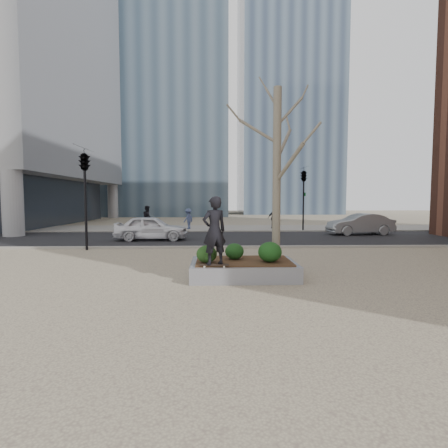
{
  "coord_description": "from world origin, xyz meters",
  "views": [
    {
      "loc": [
        0.15,
        -9.96,
        2.25
      ],
      "look_at": [
        0.5,
        2.0,
        1.4
      ],
      "focal_mm": 28.0,
      "sensor_mm": 36.0,
      "label": 1
    }
  ],
  "objects_px": {
    "planter": "(243,269)",
    "skateboard": "(214,266)",
    "police_car": "(151,228)",
    "skateboarder": "(214,231)"
  },
  "relations": [
    {
      "from": "police_car",
      "to": "skateboarder",
      "type": "bearing_deg",
      "value": -161.9
    },
    {
      "from": "skateboard",
      "to": "skateboarder",
      "type": "distance_m",
      "value": 0.94
    },
    {
      "from": "skateboard",
      "to": "planter",
      "type": "bearing_deg",
      "value": 46.29
    },
    {
      "from": "skateboard",
      "to": "police_car",
      "type": "distance_m",
      "value": 10.5
    },
    {
      "from": "skateboard",
      "to": "police_car",
      "type": "bearing_deg",
      "value": 111.66
    },
    {
      "from": "skateboarder",
      "to": "police_car",
      "type": "relative_size",
      "value": 0.46
    },
    {
      "from": "planter",
      "to": "skateboarder",
      "type": "bearing_deg",
      "value": -136.35
    },
    {
      "from": "police_car",
      "to": "skateboard",
      "type": "bearing_deg",
      "value": -161.9
    },
    {
      "from": "skateboard",
      "to": "police_car",
      "type": "xyz_separation_m",
      "value": [
        -3.42,
        9.93,
        0.2
      ]
    },
    {
      "from": "planter",
      "to": "skateboard",
      "type": "relative_size",
      "value": 3.85
    }
  ]
}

